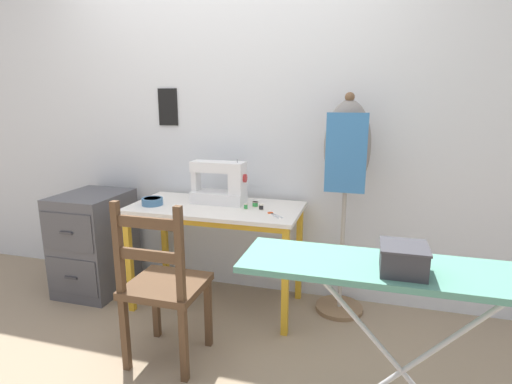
{
  "coord_description": "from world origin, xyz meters",
  "views": [
    {
      "loc": [
        0.97,
        -2.13,
        1.41
      ],
      "look_at": [
        0.29,
        0.25,
        0.84
      ],
      "focal_mm": 28.0,
      "sensor_mm": 36.0,
      "label": 1
    }
  ],
  "objects_px": {
    "sewing_machine": "(221,184)",
    "thread_spool_mid_table": "(255,204)",
    "scissors": "(273,214)",
    "thread_spool_near_machine": "(246,206)",
    "storage_box": "(403,259)",
    "thread_spool_far_edge": "(261,207)",
    "dress_form": "(346,162)",
    "wooden_chair": "(164,287)",
    "fabric_bowl": "(152,201)",
    "filing_cabinet": "(95,242)",
    "ironing_board": "(410,280)"
  },
  "relations": [
    {
      "from": "scissors",
      "to": "thread_spool_far_edge",
      "type": "height_order",
      "value": "thread_spool_far_edge"
    },
    {
      "from": "fabric_bowl",
      "to": "filing_cabinet",
      "type": "bearing_deg",
      "value": 172.85
    },
    {
      "from": "thread_spool_mid_table",
      "to": "dress_form",
      "type": "xyz_separation_m",
      "value": [
        0.57,
        0.09,
        0.29
      ]
    },
    {
      "from": "sewing_machine",
      "to": "thread_spool_mid_table",
      "type": "distance_m",
      "value": 0.27
    },
    {
      "from": "dress_form",
      "to": "ironing_board",
      "type": "bearing_deg",
      "value": -74.78
    },
    {
      "from": "fabric_bowl",
      "to": "ironing_board",
      "type": "height_order",
      "value": "ironing_board"
    },
    {
      "from": "sewing_machine",
      "to": "wooden_chair",
      "type": "height_order",
      "value": "sewing_machine"
    },
    {
      "from": "thread_spool_far_edge",
      "to": "dress_form",
      "type": "bearing_deg",
      "value": 16.41
    },
    {
      "from": "sewing_machine",
      "to": "dress_form",
      "type": "height_order",
      "value": "dress_form"
    },
    {
      "from": "dress_form",
      "to": "storage_box",
      "type": "relative_size",
      "value": 8.86
    },
    {
      "from": "thread_spool_far_edge",
      "to": "dress_form",
      "type": "relative_size",
      "value": 0.02
    },
    {
      "from": "thread_spool_far_edge",
      "to": "wooden_chair",
      "type": "bearing_deg",
      "value": -118.82
    },
    {
      "from": "sewing_machine",
      "to": "thread_spool_near_machine",
      "type": "xyz_separation_m",
      "value": [
        0.2,
        -0.1,
        -0.12
      ]
    },
    {
      "from": "fabric_bowl",
      "to": "thread_spool_near_machine",
      "type": "bearing_deg",
      "value": 6.58
    },
    {
      "from": "scissors",
      "to": "storage_box",
      "type": "bearing_deg",
      "value": -53.55
    },
    {
      "from": "thread_spool_near_machine",
      "to": "thread_spool_far_edge",
      "type": "bearing_deg",
      "value": 7.82
    },
    {
      "from": "scissors",
      "to": "thread_spool_far_edge",
      "type": "xyz_separation_m",
      "value": [
        -0.1,
        0.09,
        0.01
      ]
    },
    {
      "from": "thread_spool_far_edge",
      "to": "thread_spool_mid_table",
      "type": "bearing_deg",
      "value": 134.16
    },
    {
      "from": "filing_cabinet",
      "to": "fabric_bowl",
      "type": "bearing_deg",
      "value": -7.15
    },
    {
      "from": "fabric_bowl",
      "to": "thread_spool_near_machine",
      "type": "distance_m",
      "value": 0.64
    },
    {
      "from": "storage_box",
      "to": "filing_cabinet",
      "type": "bearing_deg",
      "value": 154.22
    },
    {
      "from": "thread_spool_near_machine",
      "to": "storage_box",
      "type": "height_order",
      "value": "storage_box"
    },
    {
      "from": "thread_spool_near_machine",
      "to": "wooden_chair",
      "type": "bearing_deg",
      "value": -112.07
    },
    {
      "from": "ironing_board",
      "to": "thread_spool_mid_table",
      "type": "bearing_deg",
      "value": 130.44
    },
    {
      "from": "thread_spool_far_edge",
      "to": "wooden_chair",
      "type": "height_order",
      "value": "wooden_chair"
    },
    {
      "from": "fabric_bowl",
      "to": "filing_cabinet",
      "type": "distance_m",
      "value": 0.67
    },
    {
      "from": "storage_box",
      "to": "dress_form",
      "type": "bearing_deg",
      "value": 103.01
    },
    {
      "from": "wooden_chair",
      "to": "thread_spool_mid_table",
      "type": "bearing_deg",
      "value": 67.0
    },
    {
      "from": "thread_spool_near_machine",
      "to": "thread_spool_far_edge",
      "type": "height_order",
      "value": "thread_spool_near_machine"
    },
    {
      "from": "thread_spool_mid_table",
      "to": "thread_spool_far_edge",
      "type": "height_order",
      "value": "same"
    },
    {
      "from": "sewing_machine",
      "to": "thread_spool_far_edge",
      "type": "distance_m",
      "value": 0.34
    },
    {
      "from": "thread_spool_mid_table",
      "to": "sewing_machine",
      "type": "bearing_deg",
      "value": 174.27
    },
    {
      "from": "fabric_bowl",
      "to": "thread_spool_far_edge",
      "type": "bearing_deg",
      "value": 6.75
    },
    {
      "from": "fabric_bowl",
      "to": "filing_cabinet",
      "type": "height_order",
      "value": "fabric_bowl"
    },
    {
      "from": "sewing_machine",
      "to": "thread_spool_near_machine",
      "type": "distance_m",
      "value": 0.26
    },
    {
      "from": "dress_form",
      "to": "ironing_board",
      "type": "relative_size",
      "value": 1.18
    },
    {
      "from": "fabric_bowl",
      "to": "thread_spool_mid_table",
      "type": "xyz_separation_m",
      "value": [
        0.68,
        0.15,
        -0.01
      ]
    },
    {
      "from": "sewing_machine",
      "to": "thread_spool_mid_table",
      "type": "height_order",
      "value": "sewing_machine"
    },
    {
      "from": "dress_form",
      "to": "wooden_chair",
      "type": "bearing_deg",
      "value": -137.35
    },
    {
      "from": "ironing_board",
      "to": "scissors",
      "type": "bearing_deg",
      "value": 129.31
    },
    {
      "from": "scissors",
      "to": "sewing_machine",
      "type": "bearing_deg",
      "value": 156.6
    },
    {
      "from": "thread_spool_far_edge",
      "to": "thread_spool_near_machine",
      "type": "bearing_deg",
      "value": -172.18
    },
    {
      "from": "storage_box",
      "to": "fabric_bowl",
      "type": "bearing_deg",
      "value": 148.54
    },
    {
      "from": "storage_box",
      "to": "scissors",
      "type": "bearing_deg",
      "value": 126.45
    },
    {
      "from": "scissors",
      "to": "thread_spool_near_machine",
      "type": "bearing_deg",
      "value": 158.97
    },
    {
      "from": "sewing_machine",
      "to": "ironing_board",
      "type": "height_order",
      "value": "sewing_machine"
    },
    {
      "from": "scissors",
      "to": "dress_form",
      "type": "xyz_separation_m",
      "value": [
        0.42,
        0.24,
        0.31
      ]
    },
    {
      "from": "sewing_machine",
      "to": "thread_spool_near_machine",
      "type": "height_order",
      "value": "sewing_machine"
    },
    {
      "from": "thread_spool_far_edge",
      "to": "fabric_bowl",
      "type": "bearing_deg",
      "value": -173.25
    },
    {
      "from": "thread_spool_near_machine",
      "to": "thread_spool_far_edge",
      "type": "distance_m",
      "value": 0.1
    }
  ]
}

